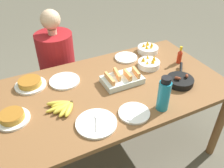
% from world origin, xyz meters
% --- Properties ---
extents(ground_plane, '(14.00, 14.00, 0.00)m').
position_xyz_m(ground_plane, '(0.00, 0.00, 0.00)').
color(ground_plane, '#666051').
extents(dining_table, '(1.79, 0.99, 0.77)m').
position_xyz_m(dining_table, '(0.00, 0.00, 0.68)').
color(dining_table, brown).
rests_on(dining_table, ground_plane).
extents(banana_bunch, '(0.21, 0.22, 0.04)m').
position_xyz_m(banana_bunch, '(-0.42, -0.08, 0.79)').
color(banana_bunch, gold).
rests_on(banana_bunch, dining_table).
extents(melon_tray, '(0.32, 0.20, 0.10)m').
position_xyz_m(melon_tray, '(0.10, 0.02, 0.80)').
color(melon_tray, silver).
rests_on(melon_tray, dining_table).
extents(skillet, '(0.29, 0.31, 0.08)m').
position_xyz_m(skillet, '(0.51, -0.19, 0.80)').
color(skillet, black).
rests_on(skillet, dining_table).
extents(frittata_plate_center, '(0.22, 0.22, 0.06)m').
position_xyz_m(frittata_plate_center, '(-0.75, -0.03, 0.79)').
color(frittata_plate_center, white).
rests_on(frittata_plate_center, dining_table).
extents(frittata_plate_side, '(0.24, 0.24, 0.06)m').
position_xyz_m(frittata_plate_side, '(-0.57, 0.30, 0.79)').
color(frittata_plate_side, white).
rests_on(frittata_plate_side, dining_table).
extents(empty_plate_near_front, '(0.22, 0.22, 0.02)m').
position_xyz_m(empty_plate_near_front, '(-0.00, -0.34, 0.78)').
color(empty_plate_near_front, white).
rests_on(empty_plate_near_front, dining_table).
extents(empty_plate_far_left, '(0.21, 0.21, 0.02)m').
position_xyz_m(empty_plate_far_left, '(0.32, 0.34, 0.78)').
color(empty_plate_far_left, white).
rests_on(empty_plate_far_left, dining_table).
extents(empty_plate_far_right, '(0.27, 0.27, 0.02)m').
position_xyz_m(empty_plate_far_right, '(-0.27, -0.31, 0.78)').
color(empty_plate_far_right, white).
rests_on(empty_plate_far_right, dining_table).
extents(empty_plate_mid_edge, '(0.24, 0.24, 0.02)m').
position_xyz_m(empty_plate_mid_edge, '(-0.31, 0.24, 0.78)').
color(empty_plate_mid_edge, white).
rests_on(empty_plate_mid_edge, dining_table).
extents(fruit_bowl_mango, '(0.19, 0.19, 0.11)m').
position_xyz_m(fruit_bowl_mango, '(0.43, 0.13, 0.80)').
color(fruit_bowl_mango, white).
rests_on(fruit_bowl_mango, dining_table).
extents(fruit_bowl_citrus, '(0.20, 0.20, 0.11)m').
position_xyz_m(fruit_bowl_citrus, '(0.57, 0.36, 0.80)').
color(fruit_bowl_citrus, white).
rests_on(fruit_bowl_citrus, dining_table).
extents(water_bottle, '(0.09, 0.09, 0.26)m').
position_xyz_m(water_bottle, '(0.20, -0.37, 0.89)').
color(water_bottle, teal).
rests_on(water_bottle, dining_table).
extents(hot_sauce_bottle, '(0.04, 0.04, 0.16)m').
position_xyz_m(hot_sauce_bottle, '(0.71, 0.06, 0.84)').
color(hot_sauce_bottle, '#B72814').
rests_on(hot_sauce_bottle, dining_table).
extents(person_figure, '(0.39, 0.39, 1.19)m').
position_xyz_m(person_figure, '(-0.24, 0.75, 0.49)').
color(person_figure, black).
rests_on(person_figure, ground_plane).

